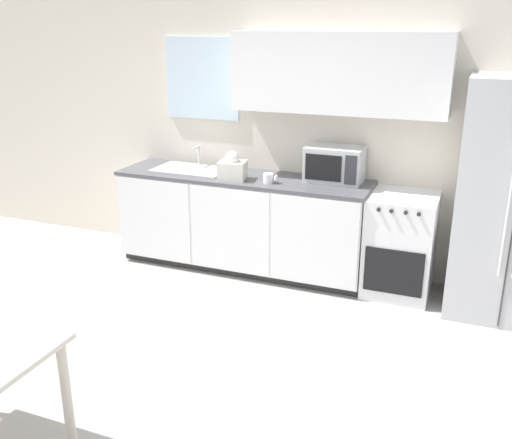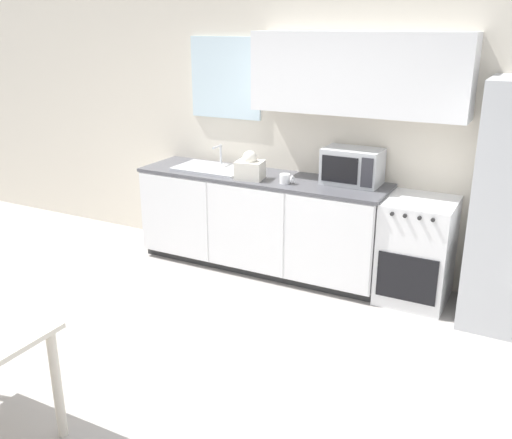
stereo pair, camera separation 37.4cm
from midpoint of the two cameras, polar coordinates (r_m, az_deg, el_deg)
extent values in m
plane|color=gray|center=(3.97, -7.30, -16.08)|extent=(12.00, 12.00, 0.00)
cube|color=beige|center=(5.46, 6.74, 9.15)|extent=(12.00, 0.06, 2.70)
cube|color=silver|center=(5.71, -1.12, 13.96)|extent=(0.76, 0.04, 0.77)
cube|color=white|center=(5.04, 12.32, 14.05)|extent=(1.87, 0.32, 0.68)
cube|color=#333333|center=(5.66, 2.51, -4.25)|extent=(2.39, 0.56, 0.08)
cube|color=white|center=(5.47, 2.44, -0.06)|extent=(2.39, 0.62, 0.81)
cube|color=white|center=(5.58, -6.37, 0.24)|extent=(0.78, 0.01, 0.79)
cube|color=white|center=(5.20, 0.94, -1.06)|extent=(0.78, 0.01, 0.79)
cube|color=white|center=(4.92, 9.26, -2.53)|extent=(0.78, 0.01, 0.79)
cube|color=#4C4C51|center=(5.35, 2.50, 4.23)|extent=(2.41, 0.65, 0.03)
cube|color=white|center=(5.08, 17.84, -3.01)|extent=(0.57, 0.61, 0.89)
cube|color=black|center=(4.85, 16.99, -5.71)|extent=(0.49, 0.01, 0.39)
cylinder|color=#262626|center=(4.68, 15.70, 0.50)|extent=(0.03, 0.02, 0.03)
cylinder|color=#262626|center=(4.66, 16.92, 0.32)|extent=(0.03, 0.02, 0.03)
cylinder|color=#262626|center=(4.65, 18.28, 0.11)|extent=(0.03, 0.02, 0.03)
cylinder|color=#262626|center=(4.63, 19.52, -0.08)|extent=(0.03, 0.02, 0.03)
cube|color=#B7BABC|center=(5.59, -2.56, 5.12)|extent=(0.70, 0.44, 0.02)
cylinder|color=silver|center=(5.72, -1.66, 6.53)|extent=(0.02, 0.02, 0.19)
cylinder|color=silver|center=(5.64, -2.02, 7.25)|extent=(0.02, 0.14, 0.02)
cube|color=#B7BABC|center=(5.13, 11.71, 5.20)|extent=(0.50, 0.32, 0.32)
cube|color=black|center=(4.99, 10.50, 4.90)|extent=(0.32, 0.01, 0.23)
cube|color=#2D2D33|center=(4.93, 13.19, 4.53)|extent=(0.10, 0.01, 0.25)
cylinder|color=white|center=(5.08, 5.02, 4.06)|extent=(0.09, 0.09, 0.08)
torus|color=white|center=(5.06, 5.77, 4.00)|extent=(0.02, 0.07, 0.07)
cube|color=silver|center=(5.20, 1.45, 4.93)|extent=(0.27, 0.24, 0.17)
sphere|color=silver|center=(5.18, 1.46, 6.15)|extent=(0.15, 0.15, 0.13)
cylinder|color=beige|center=(3.46, -16.32, -15.59)|extent=(0.06, 0.06, 0.69)
camera|label=1|loc=(0.19, -87.14, 0.98)|focal=40.00mm
camera|label=2|loc=(0.19, 92.86, -0.98)|focal=40.00mm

